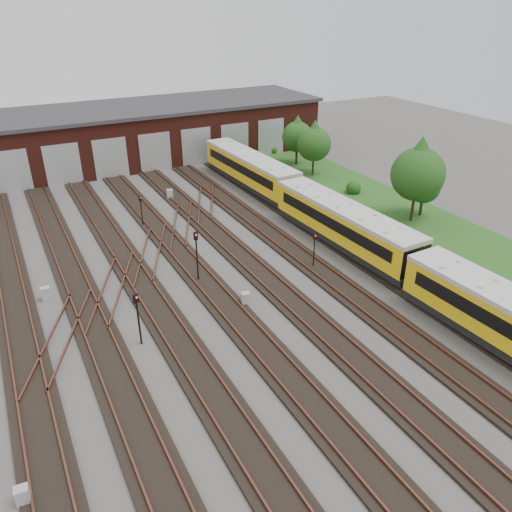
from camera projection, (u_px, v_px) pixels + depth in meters
name	position (u px, v px, depth m)	size (l,w,h in m)	color
ground	(290.00, 336.00, 29.42)	(120.00, 120.00, 0.00)	#484643
track_network	(283.00, 331.00, 29.76)	(30.40, 70.00, 0.33)	black
maintenance_shed	(114.00, 135.00, 59.21)	(51.00, 12.50, 6.35)	#4D1C13
grass_verge	(411.00, 218.00, 45.19)	(8.00, 55.00, 0.05)	#224D19
metro_train	(344.00, 224.00, 39.21)	(3.24, 47.21, 3.13)	black
signal_mast_0	(197.00, 251.00, 34.02)	(0.30, 0.28, 3.82)	black
signal_mast_1	(138.00, 313.00, 27.80)	(0.32, 0.30, 3.38)	black
signal_mast_2	(141.00, 207.00, 42.76)	(0.26, 0.25, 2.80)	black
signal_mast_3	(314.00, 246.00, 36.12)	(0.23, 0.22, 2.76)	black
relay_cabinet_0	(23.00, 496.00, 19.51)	(0.54, 0.45, 0.90)	#A2A4A7
relay_cabinet_1	(46.00, 294.00, 32.77)	(0.57, 0.47, 0.95)	#A2A4A7
relay_cabinet_2	(245.00, 299.00, 32.25)	(0.54, 0.45, 0.91)	#A2A4A7
relay_cabinet_3	(170.00, 194.00, 49.22)	(0.59, 0.49, 0.99)	#A2A4A7
relay_cabinet_4	(282.00, 190.00, 50.17)	(0.66, 0.55, 1.10)	#A2A4A7
tree_0	(314.00, 140.00, 54.36)	(3.71, 3.71, 6.15)	#2F1F15
tree_1	(297.00, 133.00, 57.95)	(3.52, 3.52, 5.83)	#2F1F15
tree_2	(419.00, 168.00, 42.37)	(4.60, 4.60, 7.62)	#2F1F15
tree_3	(425.00, 183.00, 44.35)	(2.90, 2.90, 4.80)	#2F1F15
bush_1	(354.00, 186.00, 50.58)	(1.52, 1.52, 1.52)	#174313
bush_2	(273.00, 149.00, 63.74)	(1.15, 1.15, 1.15)	#174313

